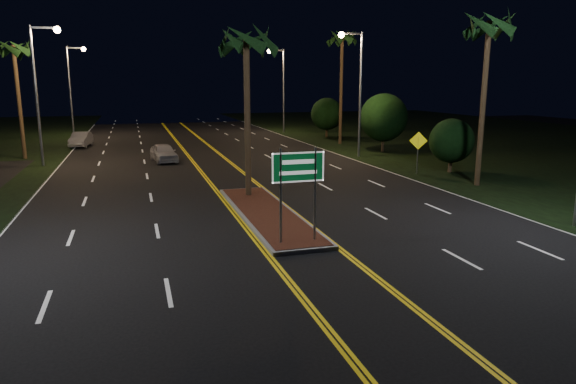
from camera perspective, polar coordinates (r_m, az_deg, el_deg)
name	(u,v)px	position (r m, az deg, el deg)	size (l,w,h in m)	color
ground	(327,274)	(15.06, 4.41, -9.09)	(120.00, 120.00, 0.00)	black
grass_right	(536,144)	(52.10, 25.85, 4.87)	(40.00, 110.00, 0.01)	black
median_island	(267,214)	(21.40, -2.36, -2.41)	(2.25, 10.25, 0.17)	gray
highway_sign	(298,176)	(16.95, 1.13, 1.79)	(1.80, 0.08, 3.20)	gray
streetlight_left_mid	(41,79)	(37.48, -25.73, 11.23)	(1.91, 0.44, 9.00)	gray
streetlight_left_far	(73,80)	(57.34, -22.75, 11.36)	(1.91, 0.44, 9.00)	gray
streetlight_right_mid	(356,80)	(38.45, 7.56, 12.28)	(1.91, 0.44, 9.00)	gray
streetlight_right_far	(280,81)	(57.28, -0.86, 12.27)	(1.91, 0.44, 9.00)	gray
palm_median	(246,41)	(24.20, -4.68, 16.39)	(2.40, 2.40, 8.30)	#382819
palm_left_far	(13,49)	(41.85, -28.21, 13.84)	(2.40, 2.40, 8.80)	#382819
palm_right_near	(489,27)	(29.18, 21.44, 16.73)	(2.40, 2.40, 9.30)	#382819
palm_right_far	(342,39)	(46.81, 6.04, 16.53)	(2.40, 2.40, 10.30)	#382819
shrub_near	(452,141)	(33.05, 17.72, 5.43)	(2.70, 2.70, 3.30)	#382819
shrub_mid	(384,118)	(41.81, 10.59, 8.14)	(3.78, 3.78, 4.62)	#382819
shrub_far	(327,114)	(52.69, 4.34, 8.64)	(3.24, 3.24, 3.96)	#382819
car_near	(164,151)	(37.07, -13.65, 4.44)	(1.90, 4.43, 1.48)	#B9B9BF
car_far	(81,138)	(48.14, -22.03, 5.57)	(1.88, 4.38, 1.46)	#A9AAB3
warning_sign	(418,147)	(31.92, 14.25, 4.92)	(1.00, 0.44, 2.56)	gray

